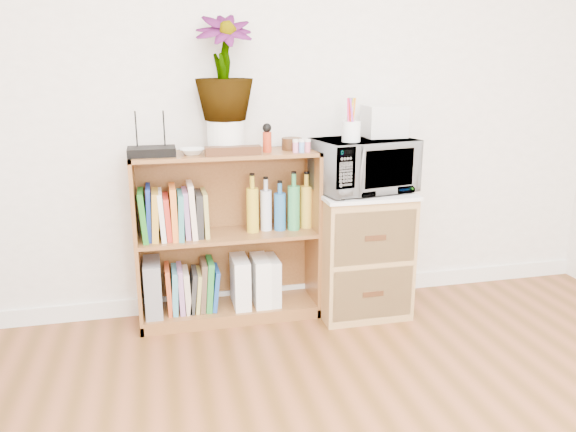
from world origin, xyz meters
name	(u,v)px	position (x,y,z in m)	size (l,w,h in m)	color
skirting_board	(284,293)	(0.00, 2.24, 0.05)	(4.00, 0.02, 0.10)	white
bookshelf	(228,238)	(-0.35, 2.10, 0.47)	(1.00, 0.30, 0.95)	brown
wicker_unit	(360,253)	(0.40, 2.02, 0.35)	(0.50, 0.45, 0.70)	#9E7542
microwave	(363,165)	(0.40, 2.02, 0.86)	(0.52, 0.35, 0.29)	white
pen_cup	(351,131)	(0.29, 1.94, 1.06)	(0.10, 0.10, 0.11)	white
small_appliance	(384,121)	(0.54, 2.08, 1.10)	(0.22, 0.18, 0.17)	silver
router	(152,152)	(-0.73, 2.08, 0.97)	(0.24, 0.16, 0.04)	black
white_bowl	(192,152)	(-0.53, 2.07, 0.97)	(0.13, 0.13, 0.03)	silver
plant_pot	(226,136)	(-0.34, 2.12, 1.03)	(0.20, 0.20, 0.17)	white
potted_plant	(224,68)	(-0.34, 2.12, 1.38)	(0.30, 0.30, 0.53)	#417830
trinket_box	(233,151)	(-0.32, 2.00, 0.97)	(0.29, 0.07, 0.05)	#381A0F
kokeshi_doll	(267,142)	(-0.13, 2.06, 1.00)	(0.05, 0.05, 0.11)	#AC2F15
wooden_bowl	(292,144)	(0.02, 2.11, 0.98)	(0.11, 0.11, 0.06)	#35210E
paint_jars	(302,147)	(0.04, 2.01, 0.98)	(0.11, 0.04, 0.05)	pink
file_box	(153,287)	(-0.77, 2.10, 0.22)	(0.09, 0.24, 0.30)	gray
magazine_holder_left	(240,282)	(-0.29, 2.09, 0.21)	(0.09, 0.23, 0.28)	white
magazine_holder_mid	(260,280)	(-0.17, 2.09, 0.21)	(0.09, 0.22, 0.28)	white
magazine_holder_right	(270,280)	(-0.11, 2.09, 0.20)	(0.09, 0.22, 0.27)	silver
cookbooks	(174,214)	(-0.64, 2.10, 0.63)	(0.36, 0.20, 0.30)	#1D6F1D
liquor_bottles	(286,204)	(-0.02, 2.10, 0.65)	(0.46, 0.07, 0.32)	gold
lower_books	(192,288)	(-0.56, 2.10, 0.20)	(0.30, 0.19, 0.28)	#B94620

